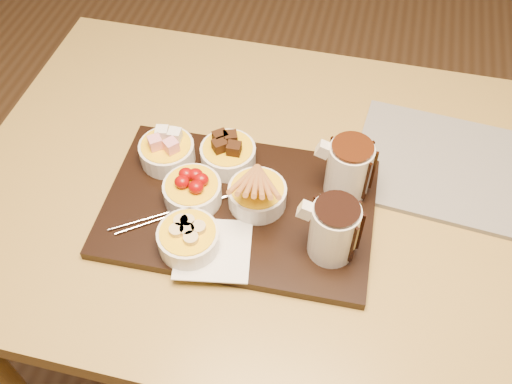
% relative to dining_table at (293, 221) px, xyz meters
% --- Properties ---
extents(ground, '(5.00, 5.00, 0.00)m').
position_rel_dining_table_xyz_m(ground, '(0.00, 0.00, -0.65)').
color(ground, '#55371D').
rests_on(ground, ground).
extents(dining_table, '(1.20, 0.80, 0.75)m').
position_rel_dining_table_xyz_m(dining_table, '(0.00, 0.00, 0.00)').
color(dining_table, '#A4853D').
rests_on(dining_table, ground).
extents(serving_board, '(0.47, 0.31, 0.02)m').
position_rel_dining_table_xyz_m(serving_board, '(-0.09, -0.07, 0.11)').
color(serving_board, black).
rests_on(serving_board, dining_table).
extents(napkin, '(0.14, 0.14, 0.00)m').
position_rel_dining_table_xyz_m(napkin, '(-0.10, -0.17, 0.12)').
color(napkin, white).
rests_on(napkin, serving_board).
extents(bowl_marshmallows, '(0.10, 0.10, 0.04)m').
position_rel_dining_table_xyz_m(bowl_marshmallows, '(-0.24, -0.00, 0.14)').
color(bowl_marshmallows, silver).
rests_on(bowl_marshmallows, serving_board).
extents(bowl_cake, '(0.10, 0.10, 0.04)m').
position_rel_dining_table_xyz_m(bowl_cake, '(-0.13, 0.02, 0.14)').
color(bowl_cake, silver).
rests_on(bowl_cake, serving_board).
extents(bowl_strawberries, '(0.10, 0.10, 0.04)m').
position_rel_dining_table_xyz_m(bowl_strawberries, '(-0.17, -0.08, 0.14)').
color(bowl_strawberries, silver).
rests_on(bowl_strawberries, serving_board).
extents(bowl_biscotti, '(0.10, 0.10, 0.04)m').
position_rel_dining_table_xyz_m(bowl_biscotti, '(-0.06, -0.06, 0.14)').
color(bowl_biscotti, silver).
rests_on(bowl_biscotti, serving_board).
extents(bowl_bananas, '(0.10, 0.10, 0.04)m').
position_rel_dining_table_xyz_m(bowl_bananas, '(-0.14, -0.17, 0.14)').
color(bowl_bananas, silver).
rests_on(bowl_bananas, serving_board).
extents(pitcher_dark_chocolate, '(0.08, 0.08, 0.10)m').
position_rel_dining_table_xyz_m(pitcher_dark_chocolate, '(0.08, -0.13, 0.17)').
color(pitcher_dark_chocolate, silver).
rests_on(pitcher_dark_chocolate, serving_board).
extents(pitcher_milk_chocolate, '(0.08, 0.08, 0.10)m').
position_rel_dining_table_xyz_m(pitcher_milk_chocolate, '(0.09, 0.00, 0.17)').
color(pitcher_milk_chocolate, silver).
rests_on(pitcher_milk_chocolate, serving_board).
extents(fondue_skewers, '(0.17, 0.23, 0.01)m').
position_rel_dining_table_xyz_m(fondue_skewers, '(-0.18, -0.10, 0.12)').
color(fondue_skewers, silver).
rests_on(fondue_skewers, serving_board).
extents(newspaper, '(0.35, 0.29, 0.01)m').
position_rel_dining_table_xyz_m(newspaper, '(0.26, 0.11, 0.10)').
color(newspaper, beige).
rests_on(newspaper, dining_table).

